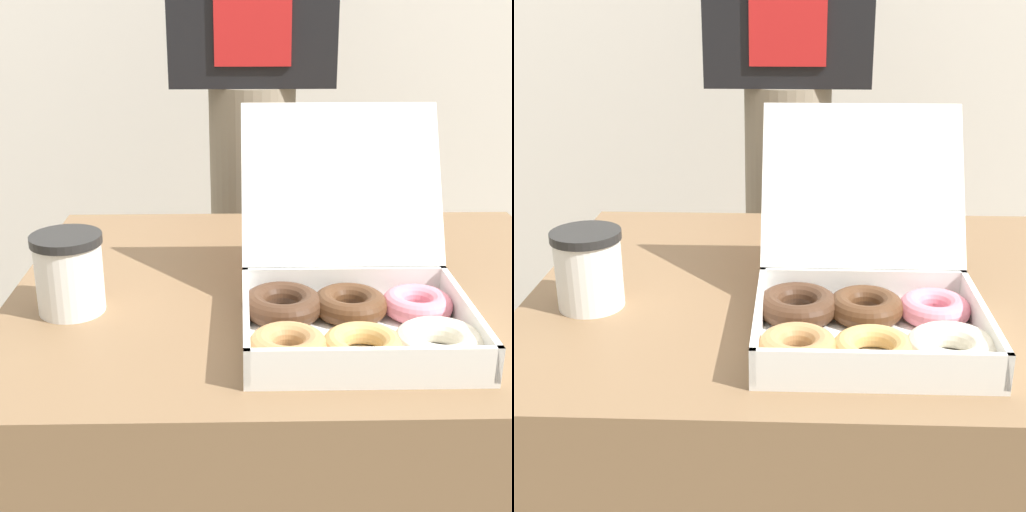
{
  "view_description": "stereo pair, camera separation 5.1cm",
  "coord_description": "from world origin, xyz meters",
  "views": [
    {
      "loc": [
        -0.1,
        -0.98,
        1.17
      ],
      "look_at": [
        -0.08,
        -0.15,
        0.85
      ],
      "focal_mm": 50.0,
      "sensor_mm": 36.0,
      "label": 1
    },
    {
      "loc": [
        -0.04,
        -0.98,
        1.17
      ],
      "look_at": [
        -0.08,
        -0.15,
        0.85
      ],
      "focal_mm": 50.0,
      "sensor_mm": 36.0,
      "label": 2
    }
  ],
  "objects": [
    {
      "name": "table",
      "position": [
        0.0,
        0.0,
        0.37
      ],
      "size": [
        0.86,
        0.72,
        0.75
      ],
      "color": "brown",
      "rests_on": "ground_plane"
    },
    {
      "name": "donut_box",
      "position": [
        0.05,
        -0.15,
        0.79
      ],
      "size": [
        0.33,
        0.38,
        0.26
      ],
      "color": "white",
      "rests_on": "table"
    },
    {
      "name": "coffee_cup",
      "position": [
        -0.33,
        -0.08,
        0.81
      ],
      "size": [
        0.1,
        0.1,
        0.11
      ],
      "color": "white",
      "rests_on": "table"
    },
    {
      "name": "person_customer",
      "position": [
        -0.07,
        0.66,
        1.01
      ],
      "size": [
        0.36,
        0.22,
        1.79
      ],
      "color": "gray",
      "rests_on": "ground_plane"
    }
  ]
}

